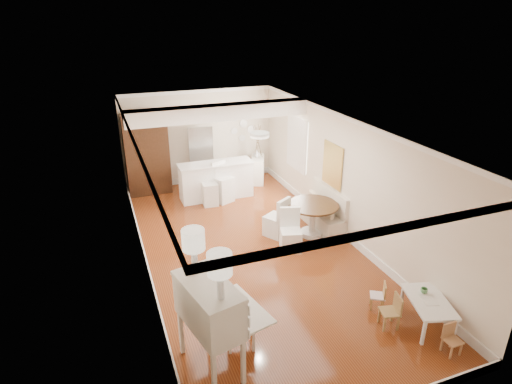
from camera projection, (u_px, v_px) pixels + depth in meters
room at (247, 161)px, 8.95m from camera, size 9.00×9.04×2.82m
secretary_bureau at (210, 327)px, 6.05m from camera, size 1.38×1.40×1.47m
gustavian_armchair at (240, 323)px, 6.62m from camera, size 0.56×0.56×0.81m
kids_table at (427, 313)px, 7.09m from camera, size 0.86×1.13×0.50m
kids_chair_a at (390, 311)px, 7.04m from camera, size 0.36×0.36×0.61m
kids_chair_b at (377, 295)px, 7.51m from camera, size 0.34×0.34×0.51m
kids_chair_c at (453, 340)px, 6.50m from camera, size 0.25×0.25×0.50m
banquette at (321, 208)px, 10.32m from camera, size 0.52×1.60×0.98m
dining_table at (312, 220)px, 9.93m from camera, size 1.49×1.49×0.79m
slip_chair_near at (291, 230)px, 9.30m from camera, size 0.56×0.57×0.93m
slip_chair_far at (276, 216)px, 9.90m from camera, size 0.64×0.65×0.97m
breakfast_counter at (216, 180)px, 11.93m from camera, size 2.05×0.65×1.03m
bar_stool_left at (210, 188)px, 11.47m from camera, size 0.42×0.42×1.00m
bar_stool_right at (223, 182)px, 11.67m from camera, size 0.59×0.59×1.13m
pantry_cabinet at (147, 154)px, 12.06m from camera, size 1.20×0.60×2.30m
fridge at (213, 156)px, 12.75m from camera, size 0.75×0.65×1.80m
sideboard at (258, 170)px, 13.11m from camera, size 0.66×0.90×0.79m
pencil_cup at (424, 291)px, 7.16m from camera, size 0.15×0.15×0.09m
branch_vase at (257, 154)px, 12.95m from camera, size 0.22×0.22×0.21m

